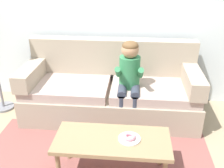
{
  "coord_description": "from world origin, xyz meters",
  "views": [
    {
      "loc": [
        0.37,
        -2.25,
        1.95
      ],
      "look_at": [
        0.12,
        0.45,
        0.65
      ],
      "focal_mm": 41.11,
      "sensor_mm": 36.0,
      "label": 1
    }
  ],
  "objects_px": {
    "donut": "(129,137)",
    "person_child": "(129,76)",
    "coffee_table": "(112,143)",
    "toy_controller": "(63,143)",
    "couch": "(111,91)"
  },
  "relations": [
    {
      "from": "person_child",
      "to": "donut",
      "type": "height_order",
      "value": "person_child"
    },
    {
      "from": "donut",
      "to": "coffee_table",
      "type": "bearing_deg",
      "value": -177.65
    },
    {
      "from": "donut",
      "to": "toy_controller",
      "type": "xyz_separation_m",
      "value": [
        -0.78,
        0.4,
        -0.45
      ]
    },
    {
      "from": "person_child",
      "to": "toy_controller",
      "type": "distance_m",
      "value": 1.12
    },
    {
      "from": "coffee_table",
      "to": "person_child",
      "type": "bearing_deg",
      "value": 82.6
    },
    {
      "from": "toy_controller",
      "to": "coffee_table",
      "type": "bearing_deg",
      "value": -43.79
    },
    {
      "from": "coffee_table",
      "to": "person_child",
      "type": "distance_m",
      "value": 0.99
    },
    {
      "from": "coffee_table",
      "to": "toy_controller",
      "type": "height_order",
      "value": "coffee_table"
    },
    {
      "from": "person_child",
      "to": "couch",
      "type": "bearing_deg",
      "value": 139.62
    },
    {
      "from": "donut",
      "to": "person_child",
      "type": "bearing_deg",
      "value": 92.33
    },
    {
      "from": "couch",
      "to": "toy_controller",
      "type": "relative_size",
      "value": 10.15
    },
    {
      "from": "couch",
      "to": "person_child",
      "type": "distance_m",
      "value": 0.46
    },
    {
      "from": "person_child",
      "to": "donut",
      "type": "bearing_deg",
      "value": -87.67
    },
    {
      "from": "person_child",
      "to": "donut",
      "type": "distance_m",
      "value": 0.96
    },
    {
      "from": "couch",
      "to": "person_child",
      "type": "bearing_deg",
      "value": -40.38
    }
  ]
}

